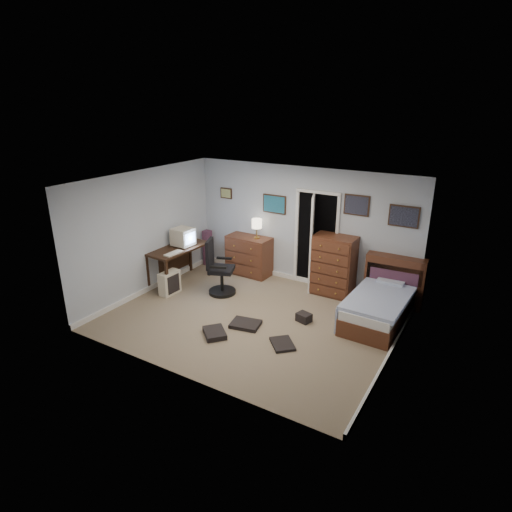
{
  "coord_description": "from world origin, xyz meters",
  "views": [
    {
      "loc": [
        3.62,
        -5.92,
        3.78
      ],
      "look_at": [
        -0.1,
        0.3,
        1.1
      ],
      "focal_mm": 30.0,
      "sensor_mm": 36.0,
      "label": 1
    }
  ],
  "objects_px": {
    "computer_desk": "(175,255)",
    "office_chair": "(219,273)",
    "low_dresser": "(249,255)",
    "tall_dresser": "(333,265)",
    "bed": "(378,307)"
  },
  "relations": [
    {
      "from": "computer_desk",
      "to": "tall_dresser",
      "type": "height_order",
      "value": "tall_dresser"
    },
    {
      "from": "bed",
      "to": "low_dresser",
      "type": "bearing_deg",
      "value": 169.02
    },
    {
      "from": "computer_desk",
      "to": "office_chair",
      "type": "distance_m",
      "value": 1.15
    },
    {
      "from": "office_chair",
      "to": "tall_dresser",
      "type": "height_order",
      "value": "tall_dresser"
    },
    {
      "from": "low_dresser",
      "to": "tall_dresser",
      "type": "distance_m",
      "value": 2.02
    },
    {
      "from": "office_chair",
      "to": "bed",
      "type": "bearing_deg",
      "value": -13.13
    },
    {
      "from": "office_chair",
      "to": "low_dresser",
      "type": "xyz_separation_m",
      "value": [
        -0.01,
        1.2,
        0.0
      ]
    },
    {
      "from": "computer_desk",
      "to": "tall_dresser",
      "type": "xyz_separation_m",
      "value": [
        3.14,
        1.17,
        -0.0
      ]
    },
    {
      "from": "computer_desk",
      "to": "bed",
      "type": "bearing_deg",
      "value": 9.05
    },
    {
      "from": "tall_dresser",
      "to": "bed",
      "type": "bearing_deg",
      "value": -30.6
    },
    {
      "from": "low_dresser",
      "to": "bed",
      "type": "xyz_separation_m",
      "value": [
        3.15,
        -0.71,
        -0.17
      ]
    },
    {
      "from": "office_chair",
      "to": "tall_dresser",
      "type": "xyz_separation_m",
      "value": [
        2.0,
        1.17,
        0.17
      ]
    },
    {
      "from": "bed",
      "to": "computer_desk",
      "type": "bearing_deg",
      "value": -171.86
    },
    {
      "from": "tall_dresser",
      "to": "bed",
      "type": "distance_m",
      "value": 1.37
    },
    {
      "from": "tall_dresser",
      "to": "bed",
      "type": "xyz_separation_m",
      "value": [
        1.14,
        -0.69,
        -0.34
      ]
    }
  ]
}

